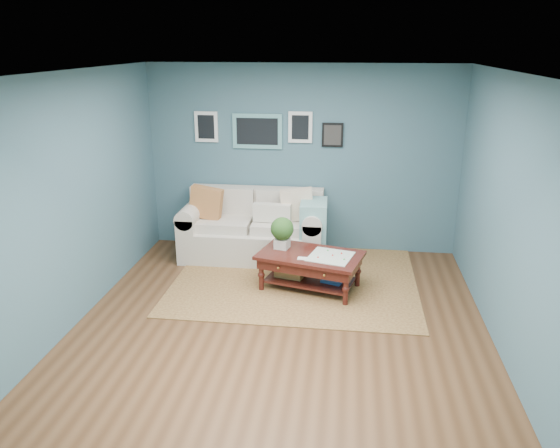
# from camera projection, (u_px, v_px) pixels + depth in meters

# --- Properties ---
(room_shell) EXTENTS (5.00, 5.02, 2.70)m
(room_shell) POSITION_uv_depth(u_px,v_px,m) (279.00, 207.00, 5.61)
(room_shell) COLOR brown
(room_shell) RESTS_ON ground
(area_rug) EXTENTS (3.12, 2.50, 0.01)m
(area_rug) POSITION_uv_depth(u_px,v_px,m) (295.00, 280.00, 7.15)
(area_rug) COLOR #573318
(area_rug) RESTS_ON ground
(loveseat) EXTENTS (2.07, 0.94, 1.06)m
(loveseat) POSITION_uv_depth(u_px,v_px,m) (260.00, 228.00, 7.82)
(loveseat) COLOR beige
(loveseat) RESTS_ON ground
(coffee_table) EXTENTS (1.40, 1.03, 0.88)m
(coffee_table) POSITION_uv_depth(u_px,v_px,m) (305.00, 259.00, 6.83)
(coffee_table) COLOR #340C09
(coffee_table) RESTS_ON ground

